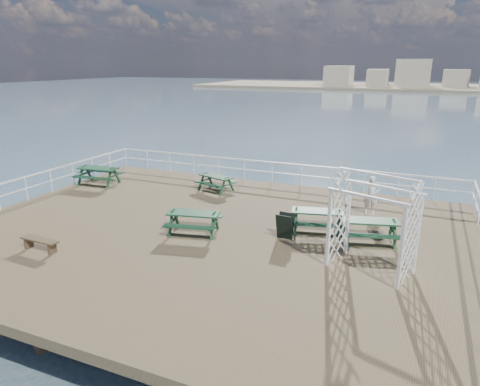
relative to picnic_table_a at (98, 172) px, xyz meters
name	(u,v)px	position (x,y,z in m)	size (l,w,h in m)	color
ground	(209,234)	(7.80, -3.33, -0.76)	(18.00, 14.00, 0.30)	brown
sea_backdrop	(449,84)	(20.34, 130.74, -1.11)	(300.00, 300.00, 9.20)	#3F5369
railing	(236,188)	(7.73, -0.76, 0.27)	(17.77, 13.76, 1.10)	white
picnic_table_a	(98,172)	(0.00, 0.00, 0.00)	(2.09, 1.75, 0.95)	#163D23
picnic_table_b	(216,180)	(5.80, 1.30, -0.09)	(1.98, 1.78, 0.80)	#163D23
picnic_table_c	(370,226)	(13.18, -2.11, -0.05)	(2.12, 1.87, 0.88)	#163D23
picnic_table_d	(194,218)	(7.41, -3.73, -0.05)	(2.05, 1.79, 0.87)	#163D23
picnic_table_e	(318,216)	(11.35, -1.84, -0.05)	(2.08, 1.82, 0.88)	#163D23
flat_bench_far	(40,242)	(3.63, -6.98, -0.31)	(1.41, 0.38, 0.40)	#4F3E28
trellis_arbor	(373,228)	(13.44, -4.19, 0.67)	(2.58, 1.89, 2.88)	white
sandwich_board	(285,227)	(10.51, -2.98, -0.16)	(0.58, 0.45, 0.91)	black
person	(371,196)	(12.87, 0.70, 0.17)	(0.57, 0.37, 1.55)	white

